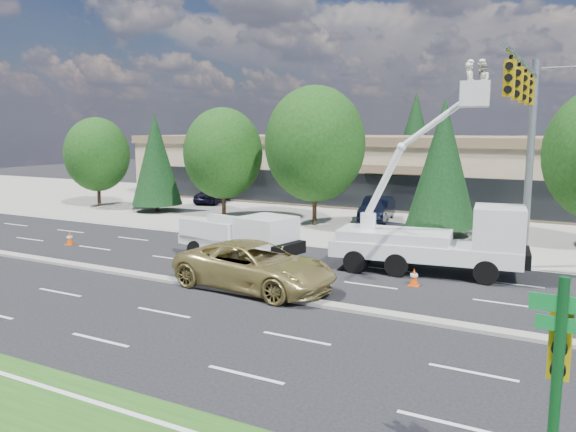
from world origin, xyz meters
The scene contains 23 objects.
ground centered at (0.00, 0.00, 0.00)m, with size 140.00×140.00×0.00m, color black.
concrete_apron centered at (0.00, 20.00, 0.01)m, with size 140.00×22.00×0.01m, color gray.
road_median centered at (0.00, 0.00, 0.06)m, with size 120.00×0.55×0.12m, color gray.
strip_mall centered at (0.00, 29.97, 2.83)m, with size 50.40×15.40×5.50m.
tree_front_a centered at (-22.00, 15.00, 4.11)m, with size 5.06×5.06×7.02m.
tree_front_b centered at (-16.00, 15.00, 3.90)m, with size 3.69×3.69×7.28m.
tree_front_c centered at (-10.00, 15.00, 4.43)m, with size 5.46×5.46×7.58m.
tree_front_d centered at (-3.00, 15.00, 5.16)m, with size 6.35×6.35×8.81m.
tree_front_e centered at (5.00, 15.00, 4.20)m, with size 3.97×3.97×7.82m.
tree_back_a centered at (-18.00, 42.00, 5.05)m, with size 4.78×4.78×9.42m.
tree_back_b centered at (-4.00, 42.00, 5.34)m, with size 5.05×5.05×9.96m.
tree_back_c centered at (10.00, 42.00, 4.34)m, with size 4.11×4.11×8.09m.
signal_mast centered at (10.03, 7.04, 6.06)m, with size 2.76×10.16×9.00m.
street_sign_pole centered at (12.00, -8.40, 2.44)m, with size 0.90×0.44×4.00m.
utility_pickup centered at (-1.57, 4.31, 0.92)m, with size 6.14×3.21×2.24m.
bucket_truck centered at (6.95, 6.28, 1.83)m, with size 8.08×3.37×8.82m.
traffic_cone_a centered at (-11.81, 3.20, 0.34)m, with size 0.40×0.40×0.70m.
traffic_cone_b centered at (-1.63, 4.15, 0.34)m, with size 0.40×0.40×0.70m.
traffic_cone_c centered at (-0.86, 3.51, 0.34)m, with size 0.40×0.40×0.70m.
traffic_cone_d centered at (6.52, 3.98, 0.34)m, with size 0.40×0.40×0.70m.
minivan centered at (1.21, 0.71, 0.90)m, with size 2.97×6.45×1.79m, color tan.
parked_car_west centered at (-15.14, 21.00, 0.81)m, with size 1.92×4.78×1.63m, color black.
parked_car_east centered at (0.00, 18.47, 0.81)m, with size 1.71×4.89×1.61m, color black.
Camera 1 is at (12.14, -17.20, 6.08)m, focal length 35.00 mm.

